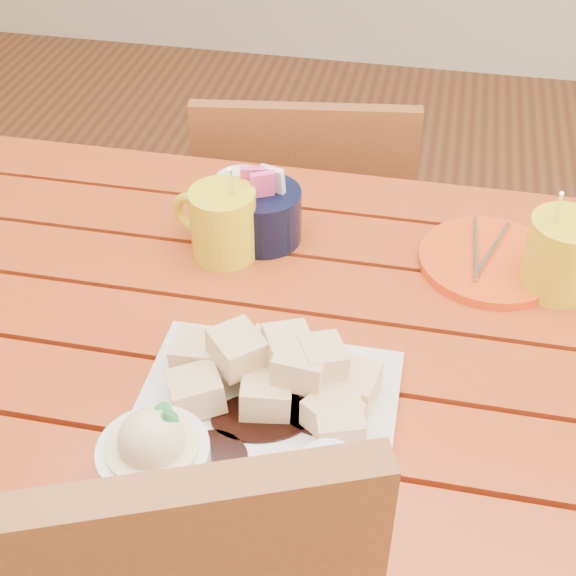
% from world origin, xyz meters
% --- Properties ---
extents(table, '(1.20, 0.79, 0.75)m').
position_xyz_m(table, '(0.00, 0.00, 0.64)').
color(table, '#A32F15').
rests_on(table, ground).
extents(dessert_plate, '(0.28, 0.28, 0.11)m').
position_xyz_m(dessert_plate, '(0.02, -0.16, 0.78)').
color(dessert_plate, white).
rests_on(dessert_plate, table).
extents(coffee_mug_left, '(0.12, 0.09, 0.15)m').
position_xyz_m(coffee_mug_left, '(-0.09, 0.16, 0.80)').
color(coffee_mug_left, yellow).
rests_on(coffee_mug_left, table).
extents(coffee_mug_right, '(0.13, 0.09, 0.15)m').
position_xyz_m(coffee_mug_right, '(0.35, 0.17, 0.80)').
color(coffee_mug_right, yellow).
rests_on(coffee_mug_right, table).
extents(cream_pitcher, '(0.10, 0.09, 0.09)m').
position_xyz_m(cream_pitcher, '(-0.07, 0.21, 0.80)').
color(cream_pitcher, white).
rests_on(cream_pitcher, table).
extents(sugar_caddy, '(0.10, 0.10, 0.11)m').
position_xyz_m(sugar_caddy, '(-0.04, 0.20, 0.79)').
color(sugar_caddy, black).
rests_on(sugar_caddy, table).
extents(orange_saucer, '(0.19, 0.19, 0.02)m').
position_xyz_m(orange_saucer, '(0.27, 0.20, 0.76)').
color(orange_saucer, '#FF4F16').
rests_on(orange_saucer, table).
extents(chair_far, '(0.43, 0.43, 0.81)m').
position_xyz_m(chair_far, '(-0.05, 0.59, 0.45)').
color(chair_far, brown).
rests_on(chair_far, ground).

